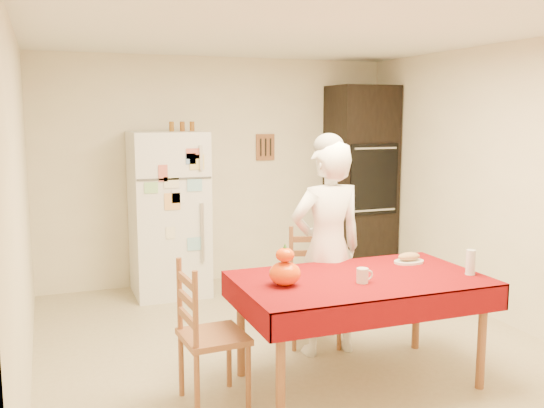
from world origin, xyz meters
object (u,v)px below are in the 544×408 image
oven_cabinet (361,181)px  chair_left (204,330)px  dining_table (359,287)px  chair_far (314,281)px  bread_plate (409,262)px  pumpkin_lower (285,273)px  wine_glass (471,262)px  refrigerator (169,214)px  seated_woman (327,249)px  coffee_mug (362,276)px

oven_cabinet → chair_left: (-2.56, -2.60, -0.59)m
dining_table → chair_far: size_ratio=1.79×
chair_far → bread_plate: size_ratio=3.96×
pumpkin_lower → wine_glass: bearing=-9.0°
refrigerator → oven_cabinet: bearing=1.2°
refrigerator → wine_glass: 3.23m
seated_woman → pumpkin_lower: seated_woman is taller
dining_table → chair_far: bearing=87.3°
refrigerator → seated_woman: (0.84, -2.04, -0.01)m
oven_cabinet → chair_far: size_ratio=2.32×
oven_cabinet → chair_far: (-1.43, -1.81, -0.59)m
dining_table → coffee_mug: (-0.05, -0.13, 0.12)m
oven_cabinet → chair_left: oven_cabinet is taller
refrigerator → seated_woman: bearing=-67.7°
seated_woman → bread_plate: seated_woman is taller
coffee_mug → pumpkin_lower: pumpkin_lower is taller
coffee_mug → chair_left: bearing=169.9°
dining_table → coffee_mug: bearing=-112.0°
dining_table → chair_far: chair_far is taller
refrigerator → chair_far: 1.99m
wine_glass → bread_plate: 0.49m
dining_table → seated_woman: (0.02, 0.57, 0.15)m
bread_plate → coffee_mug: bearing=-149.0°
chair_far → coffee_mug: chair_far is taller
seated_woman → bread_plate: bearing=144.7°
dining_table → bread_plate: size_ratio=7.08×
chair_left → pumpkin_lower: chair_left is taller
seated_woman → coffee_mug: bearing=81.4°
chair_left → wine_glass: size_ratio=5.40×
dining_table → pumpkin_lower: pumpkin_lower is taller
chair_left → bread_plate: bearing=-87.3°
oven_cabinet → dining_table: (-1.46, -2.66, -0.41)m
refrigerator → pumpkin_lower: size_ratio=8.06×
oven_cabinet → wine_glass: oven_cabinet is taller
chair_far → coffee_mug: size_ratio=9.50×
refrigerator → chair_left: refrigerator is taller
chair_far → coffee_mug: 1.03m
dining_table → seated_woman: bearing=87.5°
oven_cabinet → seated_woman: oven_cabinet is taller
refrigerator → chair_left: size_ratio=1.79×
oven_cabinet → bread_plate: oven_cabinet is taller
chair_far → wine_glass: size_ratio=5.40×
refrigerator → bread_plate: 2.74m
pumpkin_lower → bread_plate: 1.13m
dining_table → chair_left: bearing=177.2°
oven_cabinet → refrigerator: bearing=-178.8°
dining_table → pumpkin_lower: (-0.56, -0.00, 0.15)m
refrigerator → coffee_mug: refrigerator is taller
oven_cabinet → bread_plate: size_ratio=9.17×
oven_cabinet → seated_woman: (-1.44, -2.09, -0.26)m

